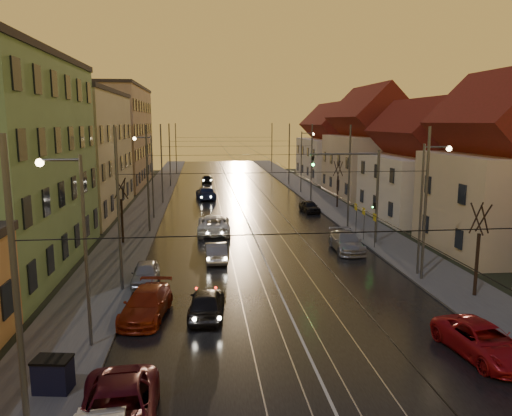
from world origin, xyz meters
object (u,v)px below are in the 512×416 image
object	(u,v)px
street_lamp_3	(304,156)
dumpster	(53,375)
driving_car_4	(207,179)
parked_left_1	(118,413)
street_lamp_1	(426,196)
parked_right_1	(347,242)
driving_car_0	(206,303)
parked_left_3	(146,273)
driving_car_2	(214,224)
parked_left_2	(146,304)
parked_right_0	(484,341)
parked_right_2	(310,207)
driving_car_3	(206,193)
driving_car_1	(216,252)
street_lamp_2	(149,168)
street_lamp_0	(77,233)

from	to	relation	value
street_lamp_3	dumpster	distance (m)	51.11
driving_car_4	parked_left_1	distance (m)	62.00
street_lamp_1	parked_right_1	xyz separation A→B (m)	(-2.90, 6.18, -4.20)
driving_car_0	parked_left_3	world-z (taller)	driving_car_0
driving_car_2	parked_left_2	bearing A→B (deg)	79.64
parked_left_3	parked_left_2	bearing A→B (deg)	-84.67
street_lamp_3	parked_right_0	distance (m)	46.69
street_lamp_3	parked_left_1	bearing A→B (deg)	-107.57
driving_car_4	parked_right_2	world-z (taller)	driving_car_4
street_lamp_1	parked_right_1	world-z (taller)	street_lamp_1
street_lamp_3	driving_car_3	xyz separation A→B (m)	(-12.77, -4.19, -4.12)
driving_car_2	driving_car_0	bearing A→B (deg)	88.66
driving_car_3	parked_right_1	distance (m)	27.46
driving_car_1	driving_car_3	distance (m)	27.17
street_lamp_2	street_lamp_3	distance (m)	24.24
driving_car_0	driving_car_3	bearing A→B (deg)	-85.63
street_lamp_0	driving_car_2	bearing A→B (deg)	74.30
street_lamp_1	parked_right_0	xyz separation A→B (m)	(-2.22, -10.45, -4.24)
street_lamp_0	driving_car_2	distance (m)	22.20
parked_right_2	street_lamp_0	bearing A→B (deg)	-125.84
driving_car_1	parked_left_1	world-z (taller)	parked_left_1
street_lamp_2	driving_car_0	world-z (taller)	street_lamp_2
driving_car_1	driving_car_2	size ratio (longest dim) A/B	0.69
dumpster	street_lamp_1	bearing A→B (deg)	40.76
driving_car_1	parked_left_2	distance (m)	10.18
street_lamp_1	driving_car_0	xyz separation A→B (m)	(-13.12, -5.03, -4.19)
parked_right_2	driving_car_3	bearing A→B (deg)	129.07
driving_car_2	parked_right_1	world-z (taller)	driving_car_2
driving_car_2	parked_right_0	bearing A→B (deg)	114.52
parked_right_1	parked_right_0	bearing A→B (deg)	-85.51
parked_right_0	street_lamp_1	bearing A→B (deg)	71.20
parked_right_2	dumpster	world-z (taller)	dumpster
street_lamp_0	driving_car_2	size ratio (longest dim) A/B	1.40
street_lamp_3	parked_right_0	size ratio (longest dim) A/B	1.71
parked_left_3	parked_right_0	distance (m)	17.88
driving_car_2	parked_left_1	size ratio (longest dim) A/B	1.10
street_lamp_2	parked_right_2	xyz separation A→B (m)	(15.99, 1.88, -4.28)
parked_right_1	parked_right_2	xyz separation A→B (m)	(0.69, 15.70, -0.08)
street_lamp_1	parked_right_2	world-z (taller)	street_lamp_1
parked_left_1	driving_car_3	bearing A→B (deg)	82.21
driving_car_2	parked_left_1	xyz separation A→B (m)	(-3.54, -27.06, -0.07)
street_lamp_2	parked_left_3	bearing A→B (deg)	-85.24
dumpster	street_lamp_3	bearing A→B (deg)	77.60
driving_car_2	driving_car_4	size ratio (longest dim) A/B	1.49
driving_car_0	parked_right_0	xyz separation A→B (m)	(10.91, -5.41, -0.04)
driving_car_2	parked_left_1	bearing A→B (deg)	83.79
street_lamp_2	parked_right_0	world-z (taller)	street_lamp_2
driving_car_2	parked_left_1	world-z (taller)	driving_car_2
street_lamp_3	driving_car_1	bearing A→B (deg)	-111.55
driving_car_3	parked_right_0	distance (m)	43.55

